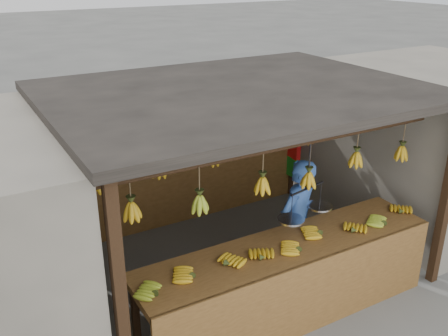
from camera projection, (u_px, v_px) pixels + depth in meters
ground at (235, 266)px, 6.61m from camera, size 80.00×80.00×0.00m
stall at (223, 117)px, 6.12m from camera, size 4.30×3.30×2.40m
neighbor_right at (432, 140)px, 7.83m from camera, size 3.00×3.00×2.30m
counter at (295, 266)px, 5.35m from camera, size 3.52×0.80×0.96m
hanging_bananas at (237, 151)px, 5.99m from camera, size 3.65×2.21×0.39m
balance_scale at (306, 210)px, 5.49m from camera, size 0.76×0.38×0.85m
vendor at (297, 222)px, 6.06m from camera, size 0.68×0.55×1.62m
bag_bundles at (295, 140)px, 8.20m from camera, size 0.08×0.26×1.27m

